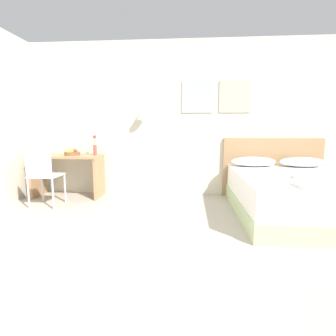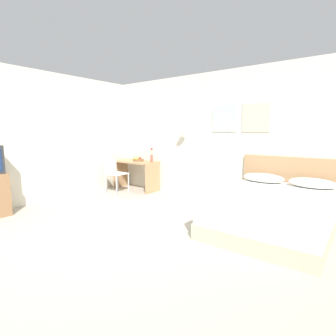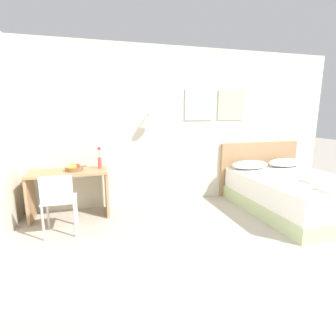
# 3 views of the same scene
# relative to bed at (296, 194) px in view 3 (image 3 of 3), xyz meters

# --- Properties ---
(ground_plane) EXTENTS (24.00, 24.00, 0.00)m
(ground_plane) POSITION_rel_bed_xyz_m (-1.65, -1.82, -0.28)
(ground_plane) COLOR #B2A899
(wall_back) EXTENTS (5.95, 0.31, 2.65)m
(wall_back) POSITION_rel_bed_xyz_m (-1.64, 1.09, 1.05)
(wall_back) COLOR beige
(wall_back) RESTS_ON ground_plane
(bed) EXTENTS (1.54, 2.00, 0.56)m
(bed) POSITION_rel_bed_xyz_m (0.00, 0.00, 0.00)
(bed) COLOR #B2C693
(bed) RESTS_ON ground_plane
(headboard) EXTENTS (1.66, 0.06, 1.01)m
(headboard) POSITION_rel_bed_xyz_m (0.00, 1.03, 0.23)
(headboard) COLOR #A87F56
(headboard) RESTS_ON ground_plane
(pillow_left) EXTENTS (0.71, 0.37, 0.16)m
(pillow_left) POSITION_rel_bed_xyz_m (-0.38, 0.76, 0.36)
(pillow_left) COLOR white
(pillow_left) RESTS_ON bed
(pillow_right) EXTENTS (0.71, 0.37, 0.16)m
(pillow_right) POSITION_rel_bed_xyz_m (0.38, 0.76, 0.36)
(pillow_right) COLOR white
(pillow_right) RESTS_ON bed
(folded_towel_near_foot) EXTENTS (0.35, 0.27, 0.06)m
(folded_towel_near_foot) POSITION_rel_bed_xyz_m (0.04, -0.30, 0.31)
(folded_towel_near_foot) COLOR white
(folded_towel_near_foot) RESTS_ON bed
(folded_towel_mid_bed) EXTENTS (0.34, 0.31, 0.06)m
(folded_towel_mid_bed) POSITION_rel_bed_xyz_m (-0.12, -0.75, 0.31)
(folded_towel_mid_bed) COLOR white
(folded_towel_mid_bed) RESTS_ON bed
(desk) EXTENTS (1.14, 0.53, 0.72)m
(desk) POSITION_rel_bed_xyz_m (-3.50, 0.75, 0.22)
(desk) COLOR #A87F56
(desk) RESTS_ON ground_plane
(desk_chair) EXTENTS (0.42, 0.42, 0.82)m
(desk_chair) POSITION_rel_bed_xyz_m (-3.58, 0.12, 0.23)
(desk_chair) COLOR white
(desk_chair) RESTS_ON ground_plane
(fruit_bowl) EXTENTS (0.26, 0.26, 0.11)m
(fruit_bowl) POSITION_rel_bed_xyz_m (-3.41, 0.75, 0.48)
(fruit_bowl) COLOR brown
(fruit_bowl) RESTS_ON desk
(flower_vase) EXTENTS (0.06, 0.06, 0.34)m
(flower_vase) POSITION_rel_bed_xyz_m (-3.03, 0.81, 0.58)
(flower_vase) COLOR #D14C42
(flower_vase) RESTS_ON desk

